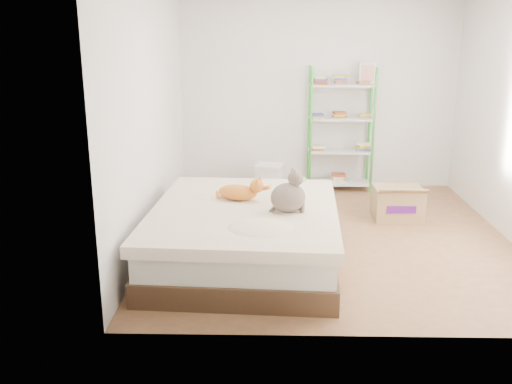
{
  "coord_description": "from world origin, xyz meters",
  "views": [
    {
      "loc": [
        -0.68,
        -5.86,
        2.19
      ],
      "look_at": [
        -0.8,
        -0.42,
        0.62
      ],
      "focal_mm": 40.0,
      "sensor_mm": 36.0,
      "label": 1
    }
  ],
  "objects_px": {
    "white_bin": "(269,179)",
    "grey_cat": "(288,191)",
    "shelf_unit": "(341,126)",
    "cardboard_box": "(397,203)",
    "orange_cat": "(238,190)",
    "bed": "(245,235)"
  },
  "relations": [
    {
      "from": "grey_cat",
      "to": "cardboard_box",
      "type": "xyz_separation_m",
      "value": [
        1.34,
        1.45,
        -0.55
      ]
    },
    {
      "from": "white_bin",
      "to": "grey_cat",
      "type": "bearing_deg",
      "value": -86.1
    },
    {
      "from": "grey_cat",
      "to": "shelf_unit",
      "type": "bearing_deg",
      "value": -27.17
    },
    {
      "from": "orange_cat",
      "to": "grey_cat",
      "type": "xyz_separation_m",
      "value": [
        0.48,
        -0.38,
        0.1
      ]
    },
    {
      "from": "bed",
      "to": "orange_cat",
      "type": "relative_size",
      "value": 4.84
    },
    {
      "from": "bed",
      "to": "grey_cat",
      "type": "xyz_separation_m",
      "value": [
        0.4,
        -0.12,
        0.48
      ]
    },
    {
      "from": "bed",
      "to": "cardboard_box",
      "type": "height_order",
      "value": "bed"
    },
    {
      "from": "grey_cat",
      "to": "white_bin",
      "type": "distance_m",
      "value": 2.55
    },
    {
      "from": "grey_cat",
      "to": "white_bin",
      "type": "bearing_deg",
      "value": -6.75
    },
    {
      "from": "shelf_unit",
      "to": "cardboard_box",
      "type": "relative_size",
      "value": 3.12
    },
    {
      "from": "orange_cat",
      "to": "shelf_unit",
      "type": "distance_m",
      "value": 2.69
    },
    {
      "from": "bed",
      "to": "grey_cat",
      "type": "relative_size",
      "value": 5.71
    },
    {
      "from": "orange_cat",
      "to": "cardboard_box",
      "type": "distance_m",
      "value": 2.16
    },
    {
      "from": "shelf_unit",
      "to": "white_bin",
      "type": "xyz_separation_m",
      "value": [
        -0.98,
        -0.25,
        -0.69
      ]
    },
    {
      "from": "shelf_unit",
      "to": "cardboard_box",
      "type": "distance_m",
      "value": 1.55
    },
    {
      "from": "shelf_unit",
      "to": "cardboard_box",
      "type": "bearing_deg",
      "value": -67.26
    },
    {
      "from": "white_bin",
      "to": "bed",
      "type": "bearing_deg",
      "value": -95.68
    },
    {
      "from": "bed",
      "to": "white_bin",
      "type": "distance_m",
      "value": 2.37
    },
    {
      "from": "bed",
      "to": "cardboard_box",
      "type": "bearing_deg",
      "value": 40.64
    },
    {
      "from": "orange_cat",
      "to": "shelf_unit",
      "type": "height_order",
      "value": "shelf_unit"
    },
    {
      "from": "orange_cat",
      "to": "grey_cat",
      "type": "distance_m",
      "value": 0.62
    },
    {
      "from": "cardboard_box",
      "to": "bed",
      "type": "bearing_deg",
      "value": -143.14
    }
  ]
}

